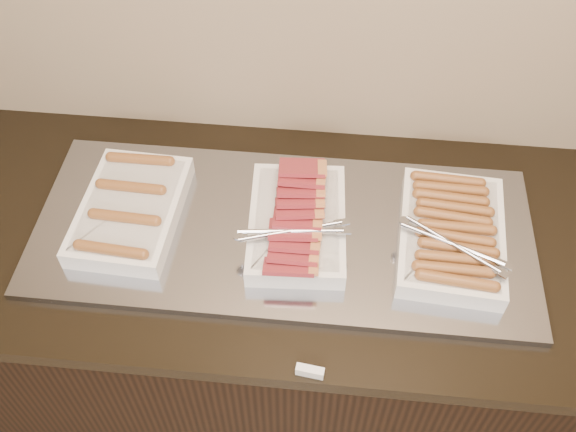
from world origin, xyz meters
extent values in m
cube|color=black|center=(0.00, 2.13, 0.43)|extent=(2.00, 0.70, 0.86)
cube|color=black|center=(0.00, 2.13, 0.88)|extent=(2.06, 0.76, 0.04)
cube|color=#979AA5|center=(0.00, 2.13, 0.91)|extent=(1.20, 0.50, 0.02)
cube|color=white|center=(-0.38, 2.13, 0.95)|extent=(0.24, 0.35, 0.05)
cylinder|color=olive|center=(-0.38, 1.99, 0.98)|extent=(0.15, 0.04, 0.03)
cylinder|color=olive|center=(-0.37, 2.08, 0.98)|extent=(0.15, 0.03, 0.03)
cylinder|color=olive|center=(-0.38, 2.18, 0.98)|extent=(0.15, 0.03, 0.03)
cylinder|color=olive|center=(-0.38, 2.27, 0.98)|extent=(0.15, 0.03, 0.03)
cube|color=white|center=(0.03, 2.13, 0.95)|extent=(0.25, 0.35, 0.05)
cube|color=#A13440|center=(0.02, 2.00, 0.97)|extent=(0.12, 0.09, 0.04)
cube|color=#A13440|center=(0.03, 2.03, 0.97)|extent=(0.11, 0.09, 0.04)
cube|color=#A13440|center=(0.03, 2.06, 0.98)|extent=(0.11, 0.09, 0.04)
cube|color=#A13440|center=(0.02, 2.09, 0.98)|extent=(0.12, 0.10, 0.04)
cube|color=#A13440|center=(0.03, 2.12, 0.98)|extent=(0.12, 0.09, 0.04)
cube|color=#A13440|center=(0.03, 2.14, 0.99)|extent=(0.12, 0.10, 0.04)
cube|color=#A13440|center=(0.03, 2.17, 0.99)|extent=(0.12, 0.10, 0.04)
cube|color=#A13440|center=(0.03, 2.20, 0.99)|extent=(0.12, 0.10, 0.04)
cube|color=#A13440|center=(0.03, 2.23, 0.99)|extent=(0.11, 0.09, 0.04)
cube|color=#A13440|center=(0.03, 2.26, 1.00)|extent=(0.12, 0.10, 0.04)
cube|color=white|center=(0.39, 2.13, 0.95)|extent=(0.26, 0.37, 0.05)
cylinder|color=olive|center=(0.39, 1.98, 0.98)|extent=(0.16, 0.04, 0.03)
cylinder|color=olive|center=(0.38, 2.01, 0.98)|extent=(0.16, 0.03, 0.03)
cylinder|color=olive|center=(0.39, 2.04, 0.98)|extent=(0.16, 0.03, 0.03)
cylinder|color=olive|center=(0.40, 2.07, 0.98)|extent=(0.16, 0.04, 0.03)
cylinder|color=olive|center=(0.39, 2.10, 0.98)|extent=(0.16, 0.04, 0.03)
cylinder|color=olive|center=(0.40, 2.13, 0.98)|extent=(0.16, 0.03, 0.03)
cylinder|color=olive|center=(0.39, 2.16, 0.98)|extent=(0.16, 0.04, 0.03)
cylinder|color=olive|center=(0.40, 2.19, 0.98)|extent=(0.16, 0.04, 0.03)
cylinder|color=olive|center=(0.39, 2.22, 0.98)|extent=(0.16, 0.04, 0.03)
cylinder|color=olive|center=(0.39, 2.25, 0.98)|extent=(0.16, 0.03, 0.03)
cylinder|color=olive|center=(0.39, 2.28, 0.98)|extent=(0.16, 0.03, 0.03)
cube|color=white|center=(0.09, 1.77, 0.91)|extent=(0.06, 0.02, 0.02)
camera|label=1|loc=(0.10, 1.18, 2.14)|focal=40.00mm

